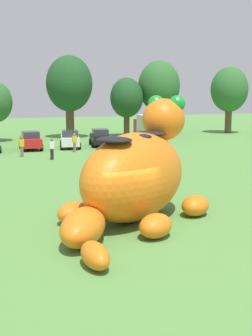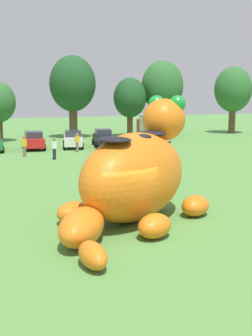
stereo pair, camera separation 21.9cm
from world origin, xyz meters
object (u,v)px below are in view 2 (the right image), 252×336
box_truck (152,128)px  spectator_by_cars (24,147)px  car_black (103,137)px  spectator_mid_field (54,149)px  spectator_near_inflatable (77,143)px  giant_inflatable_creature (135,175)px  car_red (34,140)px  car_white (73,139)px

box_truck → spectator_by_cars: 15.53m
car_black → spectator_by_cars: 9.86m
box_truck → spectator_mid_field: box_truck is taller
spectator_near_inflatable → spectator_mid_field: (-2.87, -3.83, 0.00)m
box_truck → spectator_near_inflatable: box_truck is taller
box_truck → spectator_near_inflatable: (-9.42, -4.65, -0.75)m
giant_inflatable_creature → box_truck: 29.57m
car_red → spectator_near_inflatable: (3.38, -3.25, -0.01)m
car_white → car_black: 3.27m
giant_inflatable_creature → box_truck: size_ratio=1.37×
car_black → spectator_mid_field: (-6.45, -7.52, -0.01)m
car_white → giant_inflatable_creature: bearing=-98.0°
spectator_near_inflatable → car_red: bearing=136.0°
giant_inflatable_creature → spectator_by_cars: size_ratio=5.31×
spectator_near_inflatable → spectator_by_cars: 5.06m
giant_inflatable_creature → car_black: size_ratio=2.09×
box_truck → spectator_mid_field: size_ratio=3.89×
car_black → giant_inflatable_creature: bearing=-104.7°
giant_inflatable_creature → spectator_by_cars: 20.81m
car_red → car_white: size_ratio=0.96×
car_red → car_white: bearing=-2.5°
spectator_by_cars → car_red: bearing=72.1°
giant_inflatable_creature → car_black: giant_inflatable_creature is taller
box_truck → spectator_near_inflatable: size_ratio=3.89×
car_black → box_truck: 5.96m
car_red → car_black: bearing=3.6°
car_red → car_white: same height
giant_inflatable_creature → spectator_near_inflatable: 22.35m
spectator_near_inflatable → spectator_by_cars: size_ratio=1.00×
box_truck → car_black: bearing=-170.6°
car_white → spectator_near_inflatable: size_ratio=2.56×
car_white → spectator_mid_field: car_white is taller
car_black → box_truck: bearing=9.4°
car_red → car_black: (6.96, 0.44, 0.00)m
spectator_mid_field → box_truck: bearing=34.6°
box_truck → spectator_by_cars: (-14.29, -6.03, -0.75)m
giant_inflatable_creature → spectator_by_cars: giant_inflatable_creature is taller
giant_inflatable_creature → spectator_mid_field: 18.30m
box_truck → car_white: bearing=-170.2°
car_black → spectator_mid_field: car_black is taller
car_black → spectator_mid_field: 9.91m
car_white → spectator_by_cars: 6.89m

